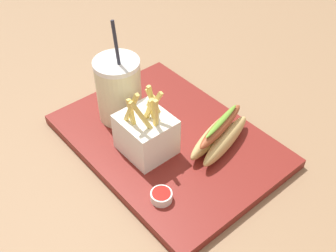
# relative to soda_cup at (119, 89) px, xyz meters

# --- Properties ---
(ground_plane) EXTENTS (2.40, 2.40, 0.02)m
(ground_plane) POSITION_rel_soda_cup_xyz_m (0.12, 0.03, -0.10)
(ground_plane) COLOR #8C6B4C
(food_tray) EXTENTS (0.45, 0.32, 0.02)m
(food_tray) POSITION_rel_soda_cup_xyz_m (0.12, 0.03, -0.08)
(food_tray) COLOR maroon
(food_tray) RESTS_ON ground_plane
(soda_cup) EXTENTS (0.09, 0.09, 0.23)m
(soda_cup) POSITION_rel_soda_cup_xyz_m (0.00, 0.00, 0.00)
(soda_cup) COLOR beige
(soda_cup) RESTS_ON food_tray
(fries_basket) EXTENTS (0.10, 0.09, 0.16)m
(fries_basket) POSITION_rel_soda_cup_xyz_m (0.11, -0.02, -0.03)
(fries_basket) COLOR white
(fries_basket) RESTS_ON food_tray
(hot_dog_1) EXTENTS (0.10, 0.17, 0.07)m
(hot_dog_1) POSITION_rel_soda_cup_xyz_m (0.20, 0.10, -0.04)
(hot_dog_1) COLOR tan
(hot_dog_1) RESTS_ON food_tray
(ketchup_cup_1) EXTENTS (0.04, 0.04, 0.02)m
(ketchup_cup_1) POSITION_rel_soda_cup_xyz_m (0.23, -0.08, -0.06)
(ketchup_cup_1) COLOR white
(ketchup_cup_1) RESTS_ON food_tray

